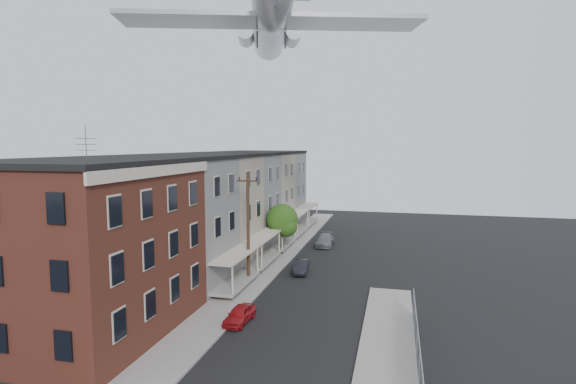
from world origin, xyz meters
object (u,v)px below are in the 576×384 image
car_far (325,240)px  street_tree (283,221)px  airplane (271,15)px  utility_pole (248,227)px  car_mid (301,267)px  car_near (240,315)px

car_far → street_tree: bearing=-126.1°
street_tree → car_far: street_tree is taller
street_tree → airplane: (1.12, -8.09, 17.82)m
utility_pole → airplane: bearing=51.8°
car_mid → airplane: airplane is taller
car_near → car_far: (1.80, 22.66, 0.10)m
street_tree → airplane: size_ratio=0.20×
utility_pole → street_tree: (0.33, 9.92, -1.22)m
street_tree → car_far: 6.77m
street_tree → car_mid: bearing=-61.9°
car_mid → car_far: 10.92m
utility_pole → car_mid: bearing=49.9°
car_near → car_mid: car_mid is taller
street_tree → car_mid: 7.22m
utility_pole → car_near: (2.00, -7.65, -4.14)m
street_tree → utility_pole: bearing=-91.9°
car_near → car_far: bearing=89.2°
street_tree → car_far: (3.47, 5.08, -2.82)m
car_near → car_far: car_far is taller
car_near → car_mid: bearing=86.7°
car_mid → car_far: size_ratio=0.78×
utility_pole → street_tree: 10.00m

